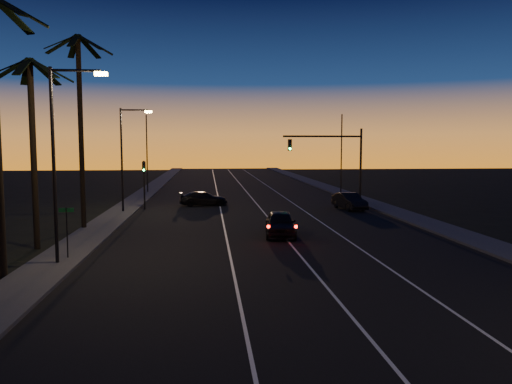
{
  "coord_description": "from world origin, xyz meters",
  "views": [
    {
      "loc": [
        -4.08,
        -3.29,
        5.53
      ],
      "look_at": [
        -1.47,
        23.53,
        2.99
      ],
      "focal_mm": 35.0,
      "sensor_mm": 36.0,
      "label": 1
    }
  ],
  "objects": [
    {
      "name": "road",
      "position": [
        0.0,
        30.0,
        0.01
      ],
      "size": [
        20.0,
        170.0,
        0.01
      ],
      "primitive_type": "cube",
      "color": "black",
      "rests_on": "ground"
    },
    {
      "name": "sidewalk_left",
      "position": [
        -11.2,
        30.0,
        0.08
      ],
      "size": [
        2.4,
        170.0,
        0.16
      ],
      "primitive_type": "cube",
      "color": "#323230",
      "rests_on": "ground"
    },
    {
      "name": "sidewalk_right",
      "position": [
        11.2,
        30.0,
        0.08
      ],
      "size": [
        2.4,
        170.0,
        0.16
      ],
      "primitive_type": "cube",
      "color": "#323230",
      "rests_on": "ground"
    },
    {
      "name": "lane_stripe_left",
      "position": [
        -3.0,
        30.0,
        0.02
      ],
      "size": [
        0.12,
        160.0,
        0.01
      ],
      "primitive_type": "cube",
      "color": "silver",
      "rests_on": "road"
    },
    {
      "name": "lane_stripe_mid",
      "position": [
        0.5,
        30.0,
        0.02
      ],
      "size": [
        0.12,
        160.0,
        0.01
      ],
      "primitive_type": "cube",
      "color": "silver",
      "rests_on": "road"
    },
    {
      "name": "lane_stripe_right",
      "position": [
        4.0,
        30.0,
        0.02
      ],
      "size": [
        0.12,
        160.0,
        0.01
      ],
      "primitive_type": "cube",
      "color": "silver",
      "rests_on": "road"
    },
    {
      "name": "palm_mid",
      "position": [
        -13.2,
        24.0,
        6.25
      ],
      "size": [
        4.25,
        4.16,
        10.03
      ],
      "color": "black",
      "rests_on": "ground"
    },
    {
      "name": "palm_far",
      "position": [
        -12.2,
        30.0,
        7.61
      ],
      "size": [
        4.25,
        4.16,
        12.53
      ],
      "color": "black",
      "rests_on": "ground"
    },
    {
      "name": "streetlight_left_near",
      "position": [
        -10.7,
        20.0,
        5.32
      ],
      "size": [
        2.55,
        0.26,
        9.0
      ],
      "color": "black",
      "rests_on": "ground"
    },
    {
      "name": "streetlight_left_far",
      "position": [
        -10.69,
        38.0,
        5.06
      ],
      "size": [
        2.55,
        0.26,
        8.5
      ],
      "color": "black",
      "rests_on": "ground"
    },
    {
      "name": "street_sign",
      "position": [
        -10.8,
        21.0,
        1.66
      ],
      "size": [
        0.7,
        0.06,
        2.6
      ],
      "color": "black",
      "rests_on": "ground"
    },
    {
      "name": "signal_mast",
      "position": [
        7.14,
        39.99,
        4.78
      ],
      "size": [
        7.1,
        0.41,
        7.0
      ],
      "color": "black",
      "rests_on": "ground"
    },
    {
      "name": "signal_post",
      "position": [
        -9.5,
        39.98,
        2.89
      ],
      "size": [
        0.28,
        0.37,
        4.2
      ],
      "color": "black",
      "rests_on": "ground"
    },
    {
      "name": "far_pole_left",
      "position": [
        -11.0,
        55.0,
        4.5
      ],
      "size": [
        0.14,
        0.14,
        9.0
      ],
      "primitive_type": "cylinder",
      "color": "black",
      "rests_on": "ground"
    },
    {
      "name": "far_pole_right",
      "position": [
        11.0,
        52.0,
        4.5
      ],
      "size": [
        0.14,
        0.14,
        9.0
      ],
      "primitive_type": "cylinder",
      "color": "black",
      "rests_on": "ground"
    },
    {
      "name": "lead_car",
      "position": [
        0.3,
        26.48,
        0.78
      ],
      "size": [
        2.27,
        5.16,
        1.53
      ],
      "color": "black",
      "rests_on": "road"
    },
    {
      "name": "right_car",
      "position": [
        8.05,
        38.34,
        0.72
      ],
      "size": [
        2.21,
        4.51,
        1.42
      ],
      "color": "black",
      "rests_on": "road"
    },
    {
      "name": "cross_car",
      "position": [
        -4.48,
        42.34,
        0.65
      ],
      "size": [
        4.59,
        2.25,
        1.29
      ],
      "color": "black",
      "rests_on": "road"
    }
  ]
}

